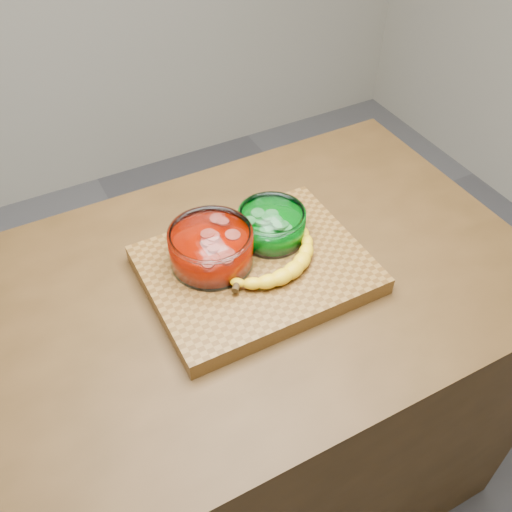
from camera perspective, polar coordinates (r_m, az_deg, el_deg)
name	(u,v)px	position (r m, az deg, el deg)	size (l,w,h in m)	color
ground	(256,467)	(1.97, 0.00, -20.39)	(3.50, 3.50, 0.00)	#57575C
counter	(256,392)	(1.57, 0.00, -13.40)	(1.20, 0.80, 0.90)	#472F15
cutting_board	(256,270)	(1.20, 0.00, -1.37)	(0.45, 0.35, 0.04)	brown
bowl_red	(211,248)	(1.16, -4.50, 0.81)	(0.17, 0.17, 0.08)	white
bowl_green	(272,225)	(1.22, 1.57, 3.13)	(0.14, 0.14, 0.07)	white
banana	(276,261)	(1.16, 1.99, -0.46)	(0.25, 0.15, 0.04)	yellow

